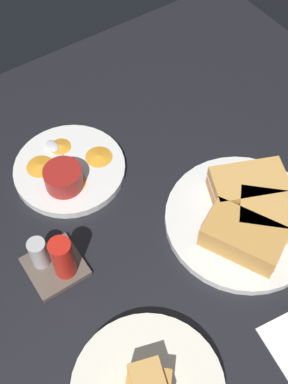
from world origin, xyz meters
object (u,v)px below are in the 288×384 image
(plate_sandwich_main, at_px, (243,220))
(ramekin_light_gravy, at_px, (63,177))
(condiment_caddy, at_px, (55,260))
(plate_chips_companion, at_px, (70,169))
(sandwich_half_far, at_px, (277,216))
(spoon_by_gravy_ramekin, at_px, (56,150))
(sandwich_half_extra, at_px, (248,186))
(spoon_by_dark_ramekin, at_px, (252,215))
(sandwich_half_near, at_px, (243,237))
(ramekin_dark_sauce, at_px, (253,185))

(plate_sandwich_main, bearing_deg, ramekin_light_gravy, 43.27)
(condiment_caddy, bearing_deg, plate_chips_companion, -34.81)
(sandwich_half_far, distance_m, spoon_by_gravy_ramekin, 0.42)
(sandwich_half_extra, relative_size, spoon_by_dark_ramekin, 1.77)
(sandwich_half_far, relative_size, spoon_by_gravy_ramekin, 1.48)
(ramekin_light_gravy, bearing_deg, plate_chips_companion, -39.81)
(spoon_by_dark_ramekin, relative_size, spoon_by_gravy_ramekin, 0.85)
(sandwich_half_far, relative_size, spoon_by_dark_ramekin, 1.74)
(ramekin_light_gravy, bearing_deg, sandwich_half_near, -145.75)
(plate_sandwich_main, bearing_deg, condiment_caddy, 71.90)
(plate_chips_companion, relative_size, spoon_by_gravy_ramekin, 2.12)
(spoon_by_gravy_ramekin, bearing_deg, condiment_caddy, 151.99)
(plate_sandwich_main, bearing_deg, sandwich_half_extra, -45.14)
(sandwich_half_near, height_order, spoon_by_dark_ramekin, sandwich_half_near)
(sandwich_half_near, distance_m, plate_chips_companion, 0.35)
(ramekin_light_gravy, bearing_deg, plate_sandwich_main, -136.73)
(plate_sandwich_main, xyz_separation_m, ramekin_dark_sauce, (0.04, -0.05, 0.03))
(sandwich_half_near, xyz_separation_m, sandwich_half_far, (-0.00, -0.07, 0.00))
(condiment_caddy, bearing_deg, ramekin_dark_sauce, -100.34)
(sandwich_half_extra, bearing_deg, sandwich_half_near, 134.86)
(plate_chips_companion, height_order, condiment_caddy, condiment_caddy)
(sandwich_half_far, bearing_deg, condiment_caddy, 68.30)
(spoon_by_dark_ramekin, distance_m, spoon_by_gravy_ramekin, 0.39)
(sandwich_half_extra, relative_size, plate_chips_companion, 0.71)
(ramekin_dark_sauce, distance_m, condiment_caddy, 0.37)
(ramekin_dark_sauce, height_order, spoon_by_dark_ramekin, ramekin_dark_sauce)
(sandwich_half_near, distance_m, ramekin_dark_sauce, 0.11)
(plate_sandwich_main, bearing_deg, spoon_by_gravy_ramekin, 32.46)
(sandwich_half_extra, bearing_deg, sandwich_half_far, 179.86)
(ramekin_light_gravy, bearing_deg, condiment_caddy, 146.45)
(sandwich_half_near, bearing_deg, plate_sandwich_main, -45.14)
(sandwich_half_far, distance_m, ramekin_dark_sauce, 0.07)
(spoon_by_dark_ramekin, height_order, ramekin_light_gravy, ramekin_light_gravy)
(ramekin_dark_sauce, bearing_deg, sandwich_half_extra, 87.34)
(condiment_caddy, bearing_deg, spoon_by_dark_ramekin, -108.07)
(sandwich_half_extra, distance_m, spoon_by_dark_ramekin, 0.05)
(sandwich_half_near, xyz_separation_m, sandwich_half_extra, (0.07, -0.07, 0.00))
(ramekin_dark_sauce, bearing_deg, ramekin_light_gravy, 53.64)
(sandwich_half_far, relative_size, ramekin_light_gravy, 2.11)
(sandwich_half_near, distance_m, ramekin_light_gravy, 0.33)
(plate_sandwich_main, relative_size, ramekin_light_gravy, 3.94)
(ramekin_dark_sauce, relative_size, spoon_by_gravy_ramekin, 0.67)
(sandwich_half_extra, height_order, condiment_caddy, condiment_caddy)
(plate_chips_companion, bearing_deg, sandwich_half_extra, -134.76)
(ramekin_dark_sauce, distance_m, spoon_by_gravy_ramekin, 0.38)
(sandwich_half_near, xyz_separation_m, ramekin_dark_sauce, (0.07, -0.09, -0.01))
(sandwich_half_extra, xyz_separation_m, spoon_by_gravy_ramekin, (0.28, 0.24, -0.02))
(sandwich_half_near, distance_m, sandwich_half_far, 0.07)
(ramekin_dark_sauce, bearing_deg, sandwich_half_far, 169.72)
(spoon_by_gravy_ramekin, bearing_deg, ramekin_dark_sauce, -138.09)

